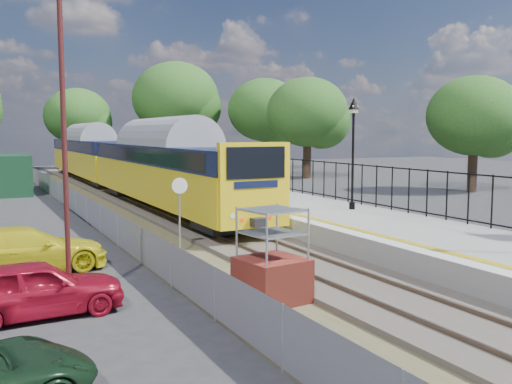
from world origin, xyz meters
TOP-DOWN VIEW (x-y plane):
  - ground at (0.00, 0.00)m, footprint 120.00×120.00m
  - track_bed at (-0.47, 9.67)m, footprint 5.90×80.00m
  - platform at (4.20, 8.00)m, footprint 5.00×70.00m
  - platform_edge at (2.14, 8.00)m, footprint 0.90×70.00m
  - victorian_lamp_north at (5.30, 6.00)m, footprint 0.44×0.44m
  - palisade_fence at (6.55, 2.24)m, footprint 0.12×26.00m
  - wire_fence at (-4.20, 12.00)m, footprint 0.06×52.00m
  - tree_line at (1.40, 42.00)m, footprint 56.80×43.80m
  - train at (0.00, 24.84)m, footprint 2.82×40.83m
  - brick_plinth at (-2.50, -1.46)m, footprint 1.63×1.63m
  - speed_sign at (-2.68, 4.62)m, footprint 0.52×0.13m
  - carpark_lamp at (-6.88, 0.38)m, footprint 0.25×0.50m
  - car_red at (-7.65, 0.00)m, footprint 3.89×1.75m
  - car_yellow at (-7.50, 4.41)m, footprint 4.75×2.18m

SIDE VIEW (x-z plane):
  - ground at x=0.00m, z-range 0.00..0.00m
  - track_bed at x=-0.47m, z-range -0.05..0.24m
  - platform at x=4.20m, z-range 0.00..0.90m
  - wire_fence at x=-4.20m, z-range 0.00..1.20m
  - car_red at x=-7.65m, z-range 0.00..1.30m
  - car_yellow at x=-7.50m, z-range 0.00..1.35m
  - platform_edge at x=2.14m, z-range 0.90..0.91m
  - brick_plinth at x=-2.50m, z-range -0.05..2.27m
  - speed_sign at x=-2.68m, z-range 0.45..3.04m
  - palisade_fence at x=6.55m, z-range 0.84..2.84m
  - train at x=0.00m, z-range 0.59..4.09m
  - carpark_lamp at x=-6.88m, z-range 0.50..7.89m
  - victorian_lamp_north at x=5.30m, z-range 2.00..6.60m
  - tree_line at x=1.40m, z-range 0.67..12.55m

